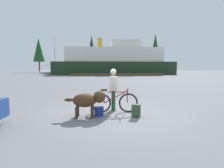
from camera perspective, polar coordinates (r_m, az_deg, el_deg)
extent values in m
plane|color=slate|center=(6.78, 0.24, -9.27)|extent=(160.00, 160.00, 0.00)
torus|color=black|center=(6.82, 5.27, -6.04)|extent=(0.73, 0.06, 0.73)
torus|color=black|center=(6.74, -3.45, -6.16)|extent=(0.73, 0.06, 0.73)
cube|color=maroon|center=(6.70, 1.37, -2.59)|extent=(0.66, 0.03, 0.03)
cube|color=maroon|center=(6.72, 1.20, -4.15)|extent=(0.88, 0.03, 0.49)
cylinder|color=maroon|center=(6.70, -2.60, -4.40)|extent=(0.03, 0.03, 0.42)
cylinder|color=maroon|center=(6.77, 4.96, -3.89)|extent=(0.03, 0.03, 0.52)
cube|color=black|center=(6.66, -2.61, -1.94)|extent=(0.24, 0.10, 0.06)
cylinder|color=maroon|center=(6.73, 4.98, -1.53)|extent=(0.03, 0.44, 0.03)
cube|color=slate|center=(6.69, -3.63, -3.65)|extent=(0.36, 0.14, 0.02)
cylinder|color=#19592D|center=(7.21, 0.37, -5.12)|extent=(0.14, 0.14, 0.80)
cylinder|color=#19592D|center=(7.00, 0.50, -5.45)|extent=(0.14, 0.14, 0.80)
cylinder|color=silver|center=(7.01, 0.44, 0.19)|extent=(0.32, 0.32, 0.56)
cylinder|color=silver|center=(7.23, 0.31, 0.61)|extent=(0.09, 0.09, 0.50)
cylinder|color=silver|center=(6.79, 0.57, 0.29)|extent=(0.09, 0.09, 0.50)
sphere|color=tan|center=(6.98, 0.44, 3.70)|extent=(0.22, 0.22, 0.22)
sphere|color=white|center=(6.98, 0.44, 3.95)|extent=(0.23, 0.23, 0.23)
ellipsoid|color=#472D19|center=(6.17, -8.78, -5.16)|extent=(0.81, 0.56, 0.47)
sphere|color=#472D19|center=(6.13, -4.08, -4.13)|extent=(0.42, 0.42, 0.42)
ellipsoid|color=#472D19|center=(6.24, -13.61, -4.96)|extent=(0.32, 0.12, 0.12)
cylinder|color=#472D19|center=(6.39, -6.26, -8.44)|extent=(0.10, 0.10, 0.38)
cylinder|color=#472D19|center=(6.09, -6.39, -9.14)|extent=(0.10, 0.10, 0.38)
cylinder|color=#472D19|center=(6.44, -10.93, -8.41)|extent=(0.10, 0.10, 0.38)
cylinder|color=#472D19|center=(6.14, -11.30, -9.10)|extent=(0.10, 0.10, 0.38)
cube|color=#334C33|center=(6.26, 7.74, -8.47)|extent=(0.34, 0.29, 0.44)
cube|color=navy|center=(6.38, -4.18, -8.73)|extent=(0.32, 0.18, 0.32)
cube|color=brown|center=(36.13, 1.62, 3.08)|extent=(18.33, 2.58, 0.40)
cube|color=#1E331E|center=(42.83, 0.52, 5.12)|extent=(27.30, 8.90, 2.89)
cube|color=silver|center=(42.92, 0.53, 9.19)|extent=(21.84, 7.47, 3.20)
cube|color=silver|center=(43.43, 4.21, 12.44)|extent=(6.55, 5.34, 1.80)
cylinder|color=#BF8C19|center=(43.07, -3.93, 12.90)|extent=(1.10, 1.10, 2.40)
ellipsoid|color=silver|center=(44.67, -17.71, 3.60)|extent=(8.19, 2.29, 0.90)
cylinder|color=#B2B2B7|center=(44.78, -17.89, 9.56)|extent=(0.14, 0.14, 8.41)
cylinder|color=#B2B2B7|center=(44.97, -19.30, 5.67)|extent=(3.69, 0.10, 0.10)
cylinder|color=#4C331E|center=(62.77, -22.24, 5.09)|extent=(0.41, 0.41, 3.44)
cone|color=#19471E|center=(63.01, -22.43, 10.06)|extent=(3.59, 3.59, 7.48)
cylinder|color=#4C331E|center=(60.09, -6.48, 5.24)|extent=(0.42, 0.42, 2.97)
cone|color=#143819|center=(60.37, -6.54, 11.06)|extent=(2.99, 2.99, 9.29)
cylinder|color=#4C331E|center=(63.28, 13.56, 5.24)|extent=(0.32, 0.32, 3.20)
cone|color=#19471E|center=(63.60, 13.69, 11.09)|extent=(3.54, 3.54, 9.76)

